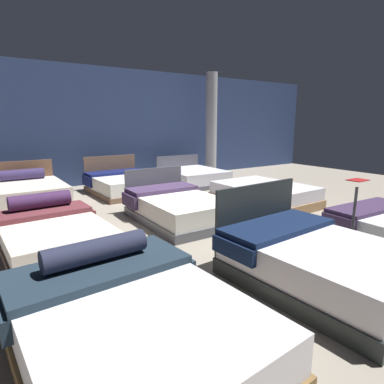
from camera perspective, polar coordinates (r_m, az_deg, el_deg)
The scene contains 12 objects.
ground_plane at distance 6.38m, azimuth -2.04°, elevation -5.02°, with size 18.00×18.00×0.02m, color gray.
showroom_back_wall at distance 10.40m, azimuth -16.14°, elevation 11.04°, with size 18.00×0.06×3.50m, color navy.
bed_0 at distance 2.82m, azimuth -10.73°, elevation -22.43°, with size 1.79×2.25×0.83m.
bed_1 at distance 4.15m, azimuth 21.11°, elevation -11.35°, with size 1.71×2.15×1.06m.
bed_3 at distance 5.48m, azimuth -23.32°, elevation -6.51°, with size 1.62×2.14×0.71m.
bed_4 at distance 6.29m, azimuth -2.60°, elevation -2.73°, with size 1.53×2.16×0.92m.
bed_5 at distance 7.68m, azimuth 12.58°, elevation -0.45°, with size 1.67×2.19×0.47m.
bed_6 at distance 8.31m, azimuth -26.92°, elevation -0.27°, with size 1.60×1.96×0.94m.
bed_7 at distance 8.94m, azimuth -11.90°, elevation 1.43°, with size 1.72×2.05×0.93m.
bed_8 at distance 9.93m, azimuth 0.11°, elevation 2.68°, with size 1.70×1.99×0.81m.
price_sign at distance 5.17m, azimuth 26.45°, elevation -5.41°, with size 0.28×0.24×1.10m.
support_pillar at distance 11.35m, azimuth 3.39°, elevation 11.55°, with size 0.39×0.39×3.50m, color #99999E.
Camera 1 is at (-3.19, -5.19, 1.88)m, focal length 30.28 mm.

